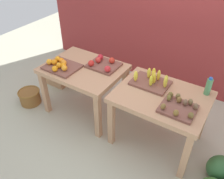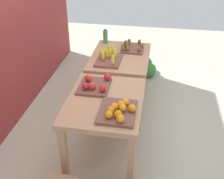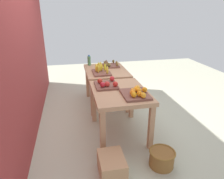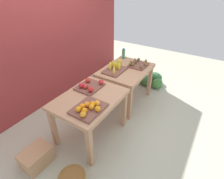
{
  "view_description": "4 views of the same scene",
  "coord_description": "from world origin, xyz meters",
  "px_view_note": "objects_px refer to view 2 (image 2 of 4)",
  "views": [
    {
      "loc": [
        1.2,
        -2.05,
        2.36
      ],
      "look_at": [
        -0.08,
        -0.05,
        0.59
      ],
      "focal_mm": 37.59,
      "sensor_mm": 36.0,
      "label": 1
    },
    {
      "loc": [
        -2.95,
        -0.49,
        2.36
      ],
      "look_at": [
        -0.01,
        0.02,
        0.52
      ],
      "focal_mm": 44.38,
      "sensor_mm": 36.0,
      "label": 2
    },
    {
      "loc": [
        -3.27,
        0.69,
        1.87
      ],
      "look_at": [
        -0.09,
        0.02,
        0.57
      ],
      "focal_mm": 32.52,
      "sensor_mm": 36.0,
      "label": 3
    },
    {
      "loc": [
        -2.14,
        -1.39,
        2.22
      ],
      "look_at": [
        0.1,
        0.02,
        0.51
      ],
      "focal_mm": 28.1,
      "sensor_mm": 36.0,
      "label": 4
    }
  ],
  "objects_px": {
    "display_table_left": "(105,107)",
    "display_table_right": "(120,62)",
    "apple_bin": "(95,85)",
    "kiwi_bin": "(132,47)",
    "banana_crate": "(109,57)",
    "water_bottle": "(105,37)",
    "orange_bin": "(118,111)",
    "watermelon_pile": "(141,67)"
  },
  "relations": [
    {
      "from": "display_table_left",
      "to": "display_table_right",
      "type": "relative_size",
      "value": 1.0
    },
    {
      "from": "display_table_left",
      "to": "banana_crate",
      "type": "height_order",
      "value": "banana_crate"
    },
    {
      "from": "kiwi_bin",
      "to": "water_bottle",
      "type": "bearing_deg",
      "value": 66.98
    },
    {
      "from": "kiwi_bin",
      "to": "water_bottle",
      "type": "height_order",
      "value": "water_bottle"
    },
    {
      "from": "watermelon_pile",
      "to": "apple_bin",
      "type": "bearing_deg",
      "value": 167.43
    },
    {
      "from": "display_table_left",
      "to": "display_table_right",
      "type": "height_order",
      "value": "same"
    },
    {
      "from": "apple_bin",
      "to": "orange_bin",
      "type": "bearing_deg",
      "value": -142.79
    },
    {
      "from": "display_table_right",
      "to": "apple_bin",
      "type": "bearing_deg",
      "value": 170.14
    },
    {
      "from": "water_bottle",
      "to": "watermelon_pile",
      "type": "xyz_separation_m",
      "value": [
        0.49,
        -0.54,
        -0.71
      ]
    },
    {
      "from": "display_table_left",
      "to": "water_bottle",
      "type": "bearing_deg",
      "value": 10.7
    },
    {
      "from": "orange_bin",
      "to": "kiwi_bin",
      "type": "bearing_deg",
      "value": 1.58
    },
    {
      "from": "apple_bin",
      "to": "banana_crate",
      "type": "xyz_separation_m",
      "value": [
        0.72,
        -0.03,
        0.01
      ]
    },
    {
      "from": "kiwi_bin",
      "to": "banana_crate",
      "type": "bearing_deg",
      "value": 148.14
    },
    {
      "from": "orange_bin",
      "to": "display_table_right",
      "type": "bearing_deg",
      "value": 7.48
    },
    {
      "from": "display_table_right",
      "to": "apple_bin",
      "type": "xyz_separation_m",
      "value": [
        -0.91,
        0.16,
        0.14
      ]
    },
    {
      "from": "display_table_right",
      "to": "orange_bin",
      "type": "distance_m",
      "value": 1.37
    },
    {
      "from": "kiwi_bin",
      "to": "watermelon_pile",
      "type": "xyz_separation_m",
      "value": [
        0.67,
        -0.11,
        -0.64
      ]
    },
    {
      "from": "orange_bin",
      "to": "apple_bin",
      "type": "bearing_deg",
      "value": 37.21
    },
    {
      "from": "water_bottle",
      "to": "watermelon_pile",
      "type": "height_order",
      "value": "water_bottle"
    },
    {
      "from": "orange_bin",
      "to": "kiwi_bin",
      "type": "relative_size",
      "value": 1.19
    },
    {
      "from": "orange_bin",
      "to": "kiwi_bin",
      "type": "height_order",
      "value": "orange_bin"
    },
    {
      "from": "display_table_left",
      "to": "banana_crate",
      "type": "bearing_deg",
      "value": 8.03
    },
    {
      "from": "display_table_left",
      "to": "display_table_right",
      "type": "xyz_separation_m",
      "value": [
        1.12,
        0.0,
        0.0
      ]
    },
    {
      "from": "display_table_right",
      "to": "water_bottle",
      "type": "height_order",
      "value": "water_bottle"
    },
    {
      "from": "display_table_right",
      "to": "kiwi_bin",
      "type": "relative_size",
      "value": 2.82
    },
    {
      "from": "display_table_left",
      "to": "water_bottle",
      "type": "distance_m",
      "value": 1.57
    },
    {
      "from": "banana_crate",
      "to": "watermelon_pile",
      "type": "height_order",
      "value": "banana_crate"
    },
    {
      "from": "display_table_left",
      "to": "kiwi_bin",
      "type": "xyz_separation_m",
      "value": [
        1.35,
        -0.13,
        0.14
      ]
    },
    {
      "from": "orange_bin",
      "to": "watermelon_pile",
      "type": "distance_m",
      "value": 2.35
    },
    {
      "from": "display_table_left",
      "to": "kiwi_bin",
      "type": "relative_size",
      "value": 2.82
    },
    {
      "from": "banana_crate",
      "to": "water_bottle",
      "type": "height_order",
      "value": "water_bottle"
    },
    {
      "from": "apple_bin",
      "to": "water_bottle",
      "type": "height_order",
      "value": "water_bottle"
    },
    {
      "from": "display_table_left",
      "to": "display_table_right",
      "type": "distance_m",
      "value": 1.12
    },
    {
      "from": "display_table_left",
      "to": "watermelon_pile",
      "type": "distance_m",
      "value": 2.1
    },
    {
      "from": "banana_crate",
      "to": "kiwi_bin",
      "type": "bearing_deg",
      "value": -31.86
    },
    {
      "from": "kiwi_bin",
      "to": "orange_bin",
      "type": "bearing_deg",
      "value": -178.42
    },
    {
      "from": "display_table_left",
      "to": "watermelon_pile",
      "type": "bearing_deg",
      "value": -6.94
    },
    {
      "from": "display_table_left",
      "to": "watermelon_pile",
      "type": "relative_size",
      "value": 1.59
    },
    {
      "from": "kiwi_bin",
      "to": "water_bottle",
      "type": "relative_size",
      "value": 1.69
    },
    {
      "from": "banana_crate",
      "to": "water_bottle",
      "type": "relative_size",
      "value": 2.01
    },
    {
      "from": "apple_bin",
      "to": "kiwi_bin",
      "type": "bearing_deg",
      "value": -14.34
    },
    {
      "from": "banana_crate",
      "to": "water_bottle",
      "type": "bearing_deg",
      "value": 14.7
    }
  ]
}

